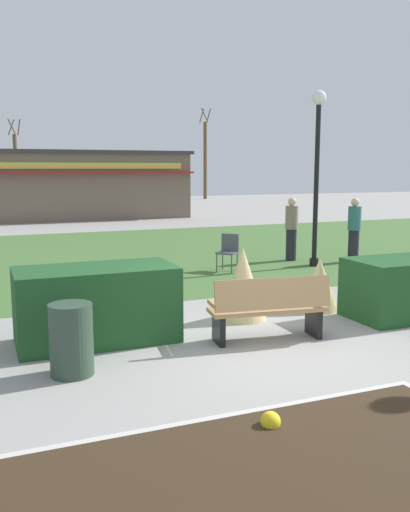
% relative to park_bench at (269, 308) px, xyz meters
% --- Properties ---
extents(ground_plane, '(80.00, 80.00, 0.00)m').
position_rel_park_bench_xyz_m(ground_plane, '(-0.23, -0.34, -0.48)').
color(ground_plane, '#999691').
extents(lawn_patch, '(36.00, 12.00, 0.01)m').
position_rel_park_bench_xyz_m(lawn_patch, '(-0.23, 8.73, -0.48)').
color(lawn_patch, '#446B33').
rests_on(lawn_patch, ground_plane).
extents(flower_bed, '(4.35, 2.46, 0.32)m').
position_rel_park_bench_xyz_m(flower_bed, '(-1.72, -3.46, -0.39)').
color(flower_bed, beige).
rests_on(flower_bed, ground_plane).
extents(park_bench, '(1.76, 0.75, 0.95)m').
position_rel_park_bench_xyz_m(park_bench, '(0.00, 0.00, 0.00)').
color(park_bench, tan).
rests_on(park_bench, ground_plane).
extents(hedge_left, '(2.23, 1.10, 1.08)m').
position_rel_park_bench_xyz_m(hedge_left, '(-2.28, 0.92, 0.06)').
color(hedge_left, '#1E4C23').
rests_on(hedge_left, ground_plane).
extents(hedge_right, '(1.93, 1.10, 0.98)m').
position_rel_park_bench_xyz_m(hedge_right, '(2.76, 0.32, 0.01)').
color(hedge_right, '#1E4C23').
rests_on(hedge_right, ground_plane).
extents(ornamental_grass_behind_left, '(0.79, 0.79, 1.19)m').
position_rel_park_bench_xyz_m(ornamental_grass_behind_left, '(0.17, 1.22, 0.11)').
color(ornamental_grass_behind_left, '#D1BC7F').
rests_on(ornamental_grass_behind_left, ground_plane).
extents(ornamental_grass_behind_right, '(0.70, 0.70, 0.92)m').
position_rel_park_bench_xyz_m(ornamental_grass_behind_right, '(1.67, 1.23, -0.02)').
color(ornamental_grass_behind_right, '#D1BC7F').
rests_on(ornamental_grass_behind_right, ground_plane).
extents(lamppost_mid, '(0.36, 0.36, 4.33)m').
position_rel_park_bench_xyz_m(lamppost_mid, '(4.04, 5.00, 2.23)').
color(lamppost_mid, black).
rests_on(lamppost_mid, ground_plane).
extents(trash_bin, '(0.52, 0.52, 0.87)m').
position_rel_park_bench_xyz_m(trash_bin, '(-2.83, -0.27, -0.04)').
color(trash_bin, '#2D4233').
rests_on(trash_bin, ground_plane).
extents(food_kiosk, '(10.53, 4.98, 3.30)m').
position_rel_park_bench_xyz_m(food_kiosk, '(0.98, 21.45, 1.18)').
color(food_kiosk, '#6B5B4C').
rests_on(food_kiosk, ground_plane).
extents(cafe_chair_east, '(0.62, 0.62, 0.89)m').
position_rel_park_bench_xyz_m(cafe_chair_east, '(1.77, 5.25, 0.05)').
color(cafe_chair_east, '#4C5156').
rests_on(cafe_chair_east, ground_plane).
extents(person_strolling, '(0.34, 0.34, 1.69)m').
position_rel_park_bench_xyz_m(person_strolling, '(5.36, 5.16, 0.38)').
color(person_strolling, '#23232D').
rests_on(person_strolling, ground_plane).
extents(person_standing, '(0.34, 0.34, 1.69)m').
position_rel_park_bench_xyz_m(person_standing, '(3.96, 5.98, 0.38)').
color(person_standing, '#23232D').
rests_on(person_standing, ground_plane).
extents(parked_car_center_slot, '(4.25, 2.14, 1.20)m').
position_rel_park_bench_xyz_m(parked_car_center_slot, '(0.38, 28.45, 0.16)').
color(parked_car_center_slot, '#2D6638').
rests_on(parked_car_center_slot, ground_plane).
extents(tree_right_bg, '(0.91, 0.96, 7.17)m').
position_rel_park_bench_xyz_m(tree_right_bg, '(13.38, 35.09, 2.74)').
color(tree_right_bg, brown).
rests_on(tree_right_bg, ground_plane).
extents(tree_center_bg, '(0.91, 0.96, 5.91)m').
position_rel_park_bench_xyz_m(tree_center_bg, '(-1.09, 35.62, 2.11)').
color(tree_center_bg, brown).
rests_on(tree_center_bg, ground_plane).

